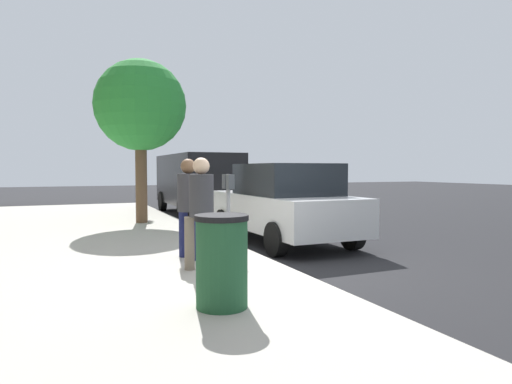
{
  "coord_description": "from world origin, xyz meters",
  "views": [
    {
      "loc": [
        -6.38,
        3.15,
        1.65
      ],
      "look_at": [
        1.15,
        -0.09,
        1.23
      ],
      "focal_mm": 31.36,
      "sensor_mm": 36.0,
      "label": 1
    }
  ],
  "objects_px": {
    "parked_van_far": "(197,180)",
    "parked_sedan_near": "(283,203)",
    "street_tree": "(140,106)",
    "trash_bin": "(222,261)",
    "traffic_signal": "(147,142)",
    "pedestrian_at_meter": "(188,201)",
    "parking_meter": "(228,197)",
    "pedestrian_bystander": "(201,205)"
  },
  "relations": [
    {
      "from": "street_tree",
      "to": "trash_bin",
      "type": "xyz_separation_m",
      "value": [
        -8.2,
        0.43,
        -2.73
      ]
    },
    {
      "from": "pedestrian_at_meter",
      "to": "parked_van_far",
      "type": "relative_size",
      "value": 0.32
    },
    {
      "from": "parking_meter",
      "to": "parked_van_far",
      "type": "distance_m",
      "value": 8.73
    },
    {
      "from": "parking_meter",
      "to": "traffic_signal",
      "type": "bearing_deg",
      "value": 0.14
    },
    {
      "from": "parked_van_far",
      "to": "parked_sedan_near",
      "type": "bearing_deg",
      "value": -179.99
    },
    {
      "from": "traffic_signal",
      "to": "trash_bin",
      "type": "height_order",
      "value": "traffic_signal"
    },
    {
      "from": "parking_meter",
      "to": "parked_sedan_near",
      "type": "bearing_deg",
      "value": -51.32
    },
    {
      "from": "parking_meter",
      "to": "pedestrian_at_meter",
      "type": "bearing_deg",
      "value": 103.04
    },
    {
      "from": "trash_bin",
      "to": "street_tree",
      "type": "bearing_deg",
      "value": -3.0
    },
    {
      "from": "parking_meter",
      "to": "street_tree",
      "type": "xyz_separation_m",
      "value": [
        5.29,
        0.69,
        2.22
      ]
    },
    {
      "from": "parking_meter",
      "to": "pedestrian_bystander",
      "type": "height_order",
      "value": "pedestrian_bystander"
    },
    {
      "from": "pedestrian_at_meter",
      "to": "traffic_signal",
      "type": "distance_m",
      "value": 8.62
    },
    {
      "from": "parked_van_far",
      "to": "parking_meter",
      "type": "bearing_deg",
      "value": 167.9
    },
    {
      "from": "parked_sedan_near",
      "to": "trash_bin",
      "type": "distance_m",
      "value": 5.28
    },
    {
      "from": "parked_sedan_near",
      "to": "traffic_signal",
      "type": "xyz_separation_m",
      "value": [
        6.82,
        1.85,
        1.68
      ]
    },
    {
      "from": "parked_van_far",
      "to": "traffic_signal",
      "type": "height_order",
      "value": "traffic_signal"
    },
    {
      "from": "traffic_signal",
      "to": "pedestrian_at_meter",
      "type": "bearing_deg",
      "value": 174.94
    },
    {
      "from": "parked_sedan_near",
      "to": "traffic_signal",
      "type": "distance_m",
      "value": 7.26
    },
    {
      "from": "parking_meter",
      "to": "parked_van_far",
      "type": "height_order",
      "value": "parked_van_far"
    },
    {
      "from": "pedestrian_at_meter",
      "to": "street_tree",
      "type": "bearing_deg",
      "value": 74.11
    },
    {
      "from": "parked_sedan_near",
      "to": "trash_bin",
      "type": "bearing_deg",
      "value": 146.0
    },
    {
      "from": "parking_meter",
      "to": "pedestrian_bystander",
      "type": "distance_m",
      "value": 1.33
    },
    {
      "from": "pedestrian_bystander",
      "to": "street_tree",
      "type": "bearing_deg",
      "value": 20.99
    },
    {
      "from": "pedestrian_bystander",
      "to": "parked_sedan_near",
      "type": "bearing_deg",
      "value": -24.19
    },
    {
      "from": "trash_bin",
      "to": "parked_sedan_near",
      "type": "bearing_deg",
      "value": -34.0
    },
    {
      "from": "parked_van_far",
      "to": "pedestrian_bystander",
      "type": "bearing_deg",
      "value": 164.66
    },
    {
      "from": "parked_sedan_near",
      "to": "pedestrian_bystander",
      "type": "bearing_deg",
      "value": 133.78
    },
    {
      "from": "trash_bin",
      "to": "parking_meter",
      "type": "bearing_deg",
      "value": -21.03
    },
    {
      "from": "pedestrian_at_meter",
      "to": "street_tree",
      "type": "distance_m",
      "value": 5.92
    },
    {
      "from": "parked_sedan_near",
      "to": "traffic_signal",
      "type": "height_order",
      "value": "traffic_signal"
    },
    {
      "from": "parked_van_far",
      "to": "traffic_signal",
      "type": "bearing_deg",
      "value": 97.84
    },
    {
      "from": "parking_meter",
      "to": "street_tree",
      "type": "relative_size",
      "value": 0.31
    },
    {
      "from": "pedestrian_at_meter",
      "to": "pedestrian_bystander",
      "type": "height_order",
      "value": "pedestrian_at_meter"
    },
    {
      "from": "parked_sedan_near",
      "to": "pedestrian_at_meter",
      "type": "bearing_deg",
      "value": 122.3
    },
    {
      "from": "parked_van_far",
      "to": "traffic_signal",
      "type": "xyz_separation_m",
      "value": [
        -0.26,
        1.85,
        1.32
      ]
    },
    {
      "from": "parking_meter",
      "to": "trash_bin",
      "type": "relative_size",
      "value": 1.4
    },
    {
      "from": "parked_van_far",
      "to": "trash_bin",
      "type": "distance_m",
      "value": 11.83
    },
    {
      "from": "pedestrian_bystander",
      "to": "traffic_signal",
      "type": "xyz_separation_m",
      "value": [
        9.34,
        -0.78,
        1.46
      ]
    },
    {
      "from": "pedestrian_bystander",
      "to": "street_tree",
      "type": "distance_m",
      "value": 6.74
    },
    {
      "from": "parking_meter",
      "to": "trash_bin",
      "type": "distance_m",
      "value": 3.15
    },
    {
      "from": "pedestrian_bystander",
      "to": "parked_van_far",
      "type": "distance_m",
      "value": 9.95
    },
    {
      "from": "parked_sedan_near",
      "to": "street_tree",
      "type": "xyz_separation_m",
      "value": [
        3.83,
        2.52,
        2.49
      ]
    }
  ]
}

